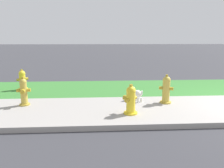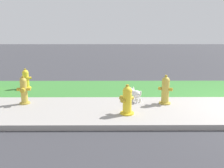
{
  "view_description": "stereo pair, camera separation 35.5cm",
  "coord_description": "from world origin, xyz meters",
  "px_view_note": "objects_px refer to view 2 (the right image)",
  "views": [
    {
      "loc": [
        -4.15,
        -5.32,
        1.8
      ],
      "look_at": [
        -3.75,
        1.28,
        0.4
      ],
      "focal_mm": 35.0,
      "sensor_mm": 36.0,
      "label": 1
    },
    {
      "loc": [
        -3.79,
        -5.33,
        1.8
      ],
      "look_at": [
        -3.75,
        1.28,
        0.4
      ],
      "focal_mm": 35.0,
      "sensor_mm": 36.0,
      "label": 2
    }
  ],
  "objects_px": {
    "fire_hydrant_at_driveway": "(165,90)",
    "small_white_dog": "(135,94)",
    "fire_hydrant_mid_block": "(26,79)",
    "fire_hydrant_across_street": "(24,91)",
    "fire_hydrant_near_corner": "(127,100)"
  },
  "relations": [
    {
      "from": "fire_hydrant_near_corner",
      "to": "fire_hydrant_mid_block",
      "type": "xyz_separation_m",
      "value": [
        -3.44,
        2.74,
        0.0
      ]
    },
    {
      "from": "fire_hydrant_at_driveway",
      "to": "fire_hydrant_mid_block",
      "type": "relative_size",
      "value": 1.11
    },
    {
      "from": "fire_hydrant_across_street",
      "to": "small_white_dog",
      "type": "height_order",
      "value": "fire_hydrant_across_street"
    },
    {
      "from": "fire_hydrant_near_corner",
      "to": "fire_hydrant_mid_block",
      "type": "relative_size",
      "value": 1.0
    },
    {
      "from": "fire_hydrant_at_driveway",
      "to": "small_white_dog",
      "type": "relative_size",
      "value": 1.86
    },
    {
      "from": "fire_hydrant_at_driveway",
      "to": "fire_hydrant_mid_block",
      "type": "height_order",
      "value": "fire_hydrant_at_driveway"
    },
    {
      "from": "fire_hydrant_at_driveway",
      "to": "small_white_dog",
      "type": "height_order",
      "value": "fire_hydrant_at_driveway"
    },
    {
      "from": "fire_hydrant_at_driveway",
      "to": "fire_hydrant_mid_block",
      "type": "bearing_deg",
      "value": -179.09
    },
    {
      "from": "fire_hydrant_at_driveway",
      "to": "small_white_dog",
      "type": "distance_m",
      "value": 0.84
    },
    {
      "from": "fire_hydrant_near_corner",
      "to": "small_white_dog",
      "type": "distance_m",
      "value": 1.1
    },
    {
      "from": "fire_hydrant_at_driveway",
      "to": "fire_hydrant_near_corner",
      "type": "bearing_deg",
      "value": -119.71
    },
    {
      "from": "fire_hydrant_across_street",
      "to": "small_white_dog",
      "type": "bearing_deg",
      "value": 176.79
    },
    {
      "from": "fire_hydrant_mid_block",
      "to": "fire_hydrant_across_street",
      "type": "bearing_deg",
      "value": 69.15
    },
    {
      "from": "fire_hydrant_at_driveway",
      "to": "fire_hydrant_across_street",
      "type": "xyz_separation_m",
      "value": [
        -3.88,
        0.01,
        -0.01
      ]
    },
    {
      "from": "fire_hydrant_mid_block",
      "to": "small_white_dog",
      "type": "relative_size",
      "value": 1.67
    }
  ]
}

